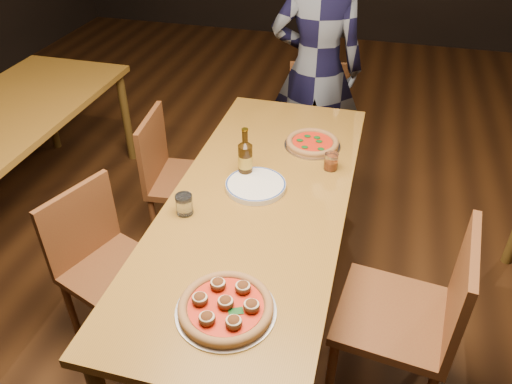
% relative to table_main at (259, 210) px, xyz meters
% --- Properties ---
extents(ground, '(9.00, 9.00, 0.00)m').
position_rel_table_main_xyz_m(ground, '(0.00, 0.00, -0.68)').
color(ground, black).
extents(table_main, '(0.80, 2.00, 0.75)m').
position_rel_table_main_xyz_m(table_main, '(0.00, 0.00, 0.00)').
color(table_main, brown).
rests_on(table_main, ground).
extents(chair_main_nw, '(0.52, 0.52, 0.86)m').
position_rel_table_main_xyz_m(chair_main_nw, '(-0.62, -0.32, -0.25)').
color(chair_main_nw, maroon).
rests_on(chair_main_nw, ground).
extents(chair_main_sw, '(0.45, 0.45, 0.88)m').
position_rel_table_main_xyz_m(chair_main_sw, '(-0.56, 0.47, -0.24)').
color(chair_main_sw, maroon).
rests_on(chair_main_sw, ground).
extents(chair_main_e, '(0.51, 0.51, 0.98)m').
position_rel_table_main_xyz_m(chair_main_e, '(0.66, -0.30, -0.19)').
color(chair_main_e, maroon).
rests_on(chair_main_e, ground).
extents(chair_end, '(0.48, 0.48, 0.87)m').
position_rel_table_main_xyz_m(chair_end, '(0.08, 1.30, -0.24)').
color(chair_end, maroon).
rests_on(chair_end, ground).
extents(pizza_meatball, '(0.36, 0.36, 0.07)m').
position_rel_table_main_xyz_m(pizza_meatball, '(0.06, -0.67, 0.10)').
color(pizza_meatball, '#B7B7BF').
rests_on(pizza_meatball, table_main).
extents(pizza_margherita, '(0.30, 0.30, 0.04)m').
position_rel_table_main_xyz_m(pizza_margherita, '(0.16, 0.52, 0.09)').
color(pizza_margherita, '#B7B7BF').
rests_on(pizza_margherita, table_main).
extents(plate_stack, '(0.28, 0.28, 0.03)m').
position_rel_table_main_xyz_m(plate_stack, '(-0.03, 0.07, 0.09)').
color(plate_stack, white).
rests_on(plate_stack, table_main).
extents(beer_bottle, '(0.07, 0.07, 0.25)m').
position_rel_table_main_xyz_m(beer_bottle, '(-0.11, 0.16, 0.16)').
color(beer_bottle, black).
rests_on(beer_bottle, table_main).
extents(water_glass, '(0.07, 0.07, 0.09)m').
position_rel_table_main_xyz_m(water_glass, '(-0.29, -0.19, 0.12)').
color(water_glass, white).
rests_on(water_glass, table_main).
extents(amber_glass, '(0.07, 0.07, 0.09)m').
position_rel_table_main_xyz_m(amber_glass, '(0.28, 0.33, 0.11)').
color(amber_glass, '#8C370F').
rests_on(amber_glass, table_main).
extents(diner, '(0.65, 0.47, 1.68)m').
position_rel_table_main_xyz_m(diner, '(0.04, 1.35, 0.16)').
color(diner, black).
rests_on(diner, ground).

